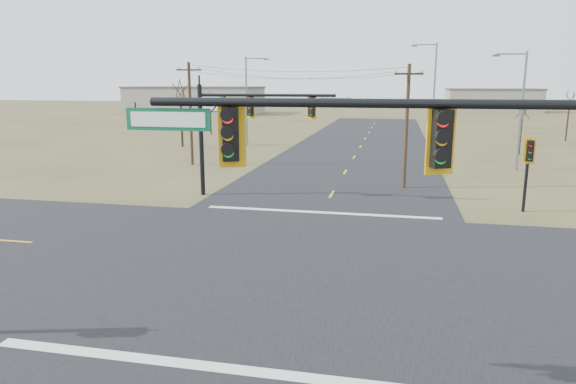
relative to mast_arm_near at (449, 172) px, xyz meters
The scene contains 20 objects.
ground 10.53m from the mast_arm_near, 119.59° to the left, with size 320.00×320.00×0.00m, color brown.
road_ew 10.52m from the mast_arm_near, 119.59° to the left, with size 160.00×14.00×0.02m, color black.
road_ns 10.52m from the mast_arm_near, 119.59° to the left, with size 14.00×160.00×0.02m, color black.
stop_bar_near 6.74m from the mast_arm_near, behind, with size 12.00×0.40×0.01m, color silver.
stop_bar_far 16.98m from the mast_arm_near, 106.42° to the left, with size 12.00×0.40×0.01m, color silver.
mast_arm_near is the anchor object (origin of this frame).
mast_arm_far 20.56m from the mast_arm_near, 115.78° to the left, with size 8.83×0.60×6.45m.
pedestal_signal_ne 18.87m from the mast_arm_near, 72.60° to the left, with size 0.57×0.48×3.89m.
utility_pole_near 23.05m from the mast_arm_near, 90.95° to the left, with size 1.75×0.89×7.66m.
utility_pole_far 33.87m from the mast_arm_near, 120.43° to the left, with size 1.97×0.54×8.13m.
highway_sign 47.48m from the mast_arm_near, 115.56° to the left, with size 2.78×0.18×5.21m.
streetlight_a 32.56m from the mast_arm_near, 76.02° to the left, with size 2.46×0.33×8.80m.
streetlight_b 59.40m from the mast_arm_near, 86.86° to the left, with size 3.20×0.43×11.44m.
streetlight_c 46.22m from the mast_arm_near, 110.83° to the left, with size 2.56×0.26×9.21m.
bare_tree_a 46.27m from the mast_arm_near, 119.51° to the left, with size 3.03×3.03×7.29m.
bare_tree_b 58.37m from the mast_arm_near, 114.66° to the left, with size 2.37×2.37×5.89m.
bare_tree_c 42.44m from the mast_arm_near, 76.00° to the left, with size 2.69×2.69×5.27m.
bare_tree_d 57.44m from the mast_arm_near, 71.65° to the left, with size 2.94×2.94×6.07m.
warehouse_left 107.78m from the mast_arm_near, 114.45° to the left, with size 28.00×14.00×5.50m, color gray.
warehouse_mid 119.87m from the mast_arm_near, 80.20° to the left, with size 20.00×12.00×5.00m, color gray.
Camera 1 is at (3.62, -17.74, 6.50)m, focal length 32.00 mm.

